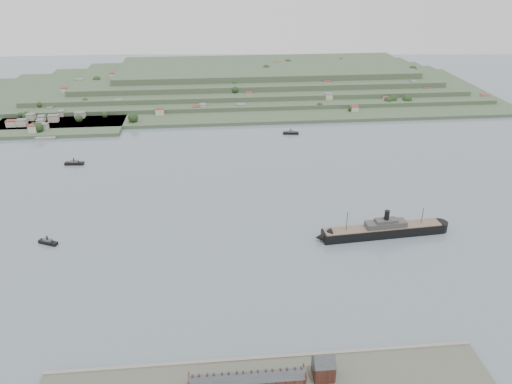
{
  "coord_description": "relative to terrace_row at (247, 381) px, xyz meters",
  "views": [
    {
      "loc": [
        -22.6,
        -340.06,
        191.01
      ],
      "look_at": [
        13.3,
        30.0,
        9.07
      ],
      "focal_mm": 35.0,
      "sensor_mm": 36.0,
      "label": 1
    }
  ],
  "objects": [
    {
      "name": "far_peninsula",
      "position": [
        37.91,
        561.12,
        5.04
      ],
      "size": [
        760.0,
        309.0,
        30.0
      ],
      "color": "#31472F",
      "rests_on": "ground"
    },
    {
      "name": "ground",
      "position": [
        10.0,
        168.02,
        -6.84
      ],
      "size": [
        1400.0,
        1400.0,
        0.0
      ],
      "primitive_type": "plane",
      "color": "slate",
      "rests_on": "ground"
    },
    {
      "name": "tugboat",
      "position": [
        -131.83,
        146.3,
        -5.23
      ],
      "size": [
        14.98,
        9.75,
        6.61
      ],
      "color": "black",
      "rests_on": "ground"
    },
    {
      "name": "ferry_west",
      "position": [
        -146.62,
        294.72,
        -5.19
      ],
      "size": [
        18.65,
        6.47,
        6.87
      ],
      "color": "black",
      "rests_on": "ground"
    },
    {
      "name": "steamship",
      "position": [
        108.31,
        134.37,
        -2.29
      ],
      "size": [
        102.77,
        19.63,
        24.64
      ],
      "color": "black",
      "rests_on": "ground"
    },
    {
      "name": "gabled_building",
      "position": [
        37.5,
        4.02,
        1.34
      ],
      "size": [
        10.4,
        10.18,
        14.09
      ],
      "color": "#3F2216",
      "rests_on": "ground"
    },
    {
      "name": "ferry_east",
      "position": [
        79.28,
        362.83,
        -5.22
      ],
      "size": [
        18.49,
        7.38,
        6.74
      ],
      "color": "black",
      "rests_on": "ground"
    },
    {
      "name": "terrace_row",
      "position": [
        0.0,
        0.0,
        0.0
      ],
      "size": [
        55.6,
        9.8,
        11.07
      ],
      "color": "#3F2216",
      "rests_on": "ground"
    }
  ]
}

